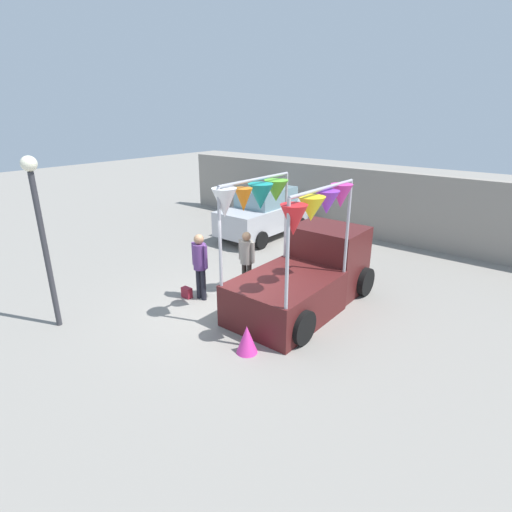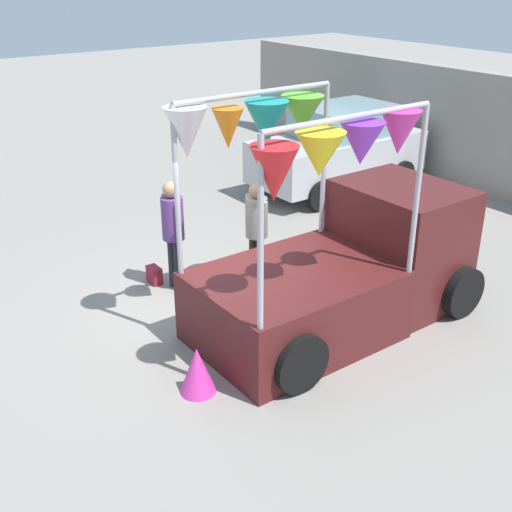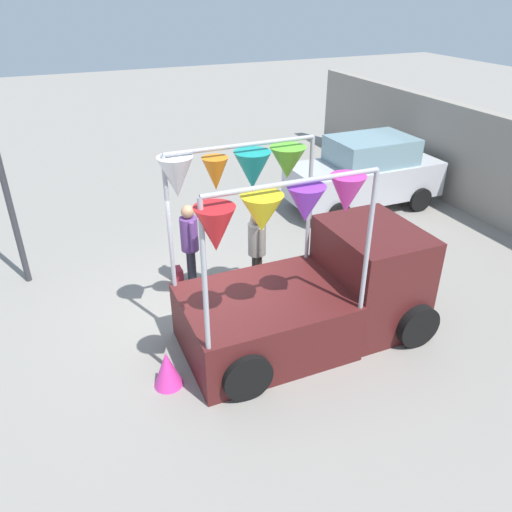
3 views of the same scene
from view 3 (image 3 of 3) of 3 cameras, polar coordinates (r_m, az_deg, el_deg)
ground_plane at (r=9.42m, az=-5.30°, el=-5.98°), size 60.00×60.00×0.00m
vendor_truck at (r=8.32m, az=7.01°, el=-3.28°), size 2.54×4.16×3.23m
parked_car at (r=13.64m, az=12.38°, el=9.25°), size 1.88×4.00×1.88m
person_customer at (r=9.58m, az=-7.61°, el=1.94°), size 0.53×0.34×1.76m
person_vendor at (r=9.44m, az=0.11°, el=1.37°), size 0.53×0.34×1.67m
handbag at (r=10.28m, az=-8.90°, el=-2.09°), size 0.28×0.16×0.28m
folded_kite_bundle_magenta at (r=7.73m, az=-10.11°, el=-12.60°), size 0.57×0.57×0.60m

